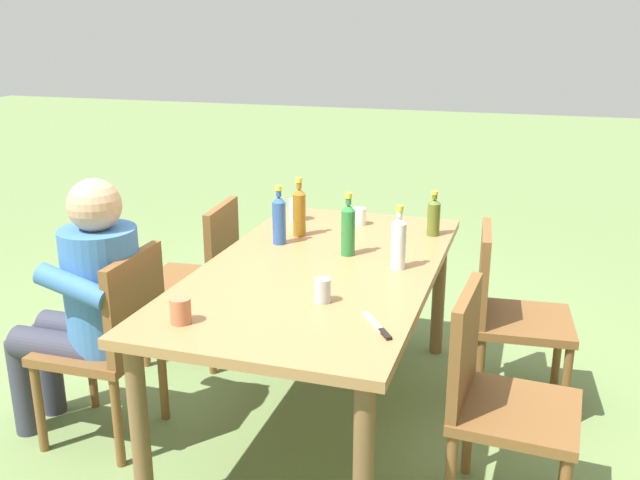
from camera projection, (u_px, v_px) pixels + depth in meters
The scene contains 17 objects.
ground_plane at pixel (320, 417), 3.28m from camera, with size 24.00×24.00×0.00m, color #6B844C.
dining_table at pixel (320, 283), 3.08m from camera, with size 1.86×0.99×0.75m.
chair_near_right at pixel (114, 337), 2.98m from camera, with size 0.45×0.45×0.87m.
chair_far_left at pixel (507, 308), 3.28m from camera, with size 0.47×0.47×0.87m.
chair_far_right at pixel (495, 393), 2.53m from camera, with size 0.47×0.47×0.87m.
chair_near_left at pixel (203, 273), 3.75m from camera, with size 0.48×0.48×0.87m.
person_in_white_shirt at pixel (88, 298), 2.96m from camera, with size 0.47×0.61×1.18m.
bottle_blue at pixel (279, 219), 3.33m from camera, with size 0.06×0.06×0.29m.
bottle_clear at pixel (399, 242), 2.99m from camera, with size 0.06×0.06×0.28m.
bottle_olive at pixel (434, 216), 3.47m from camera, with size 0.06×0.06×0.23m.
bottle_green at pixel (348, 229), 3.16m from camera, with size 0.06×0.06×0.29m.
bottle_amber at pixel (299, 211), 3.45m from camera, with size 0.06×0.06×0.30m.
cup_steel at pixel (322, 290), 2.65m from camera, with size 0.06×0.06×0.09m, color #B2B7BC.
cup_terracotta at pixel (181, 311), 2.46m from camera, with size 0.08×0.08×0.09m, color #BC6B47.
cup_glass at pixel (296, 210), 3.74m from camera, with size 0.08×0.08×0.12m, color silver.
cup_white at pixel (358, 216), 3.67m from camera, with size 0.07×0.07×0.09m, color white.
table_knife at pixel (379, 327), 2.43m from camera, with size 0.21×0.15×0.01m.
Camera 1 is at (2.75, 0.87, 1.78)m, focal length 39.13 mm.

